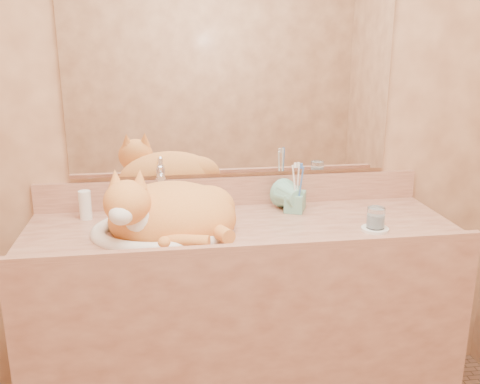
{
  "coord_description": "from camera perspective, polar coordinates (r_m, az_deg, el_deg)",
  "views": [
    {
      "loc": [
        -0.28,
        -1.14,
        1.53
      ],
      "look_at": [
        -0.01,
        0.7,
        0.99
      ],
      "focal_mm": 40.0,
      "sensor_mm": 36.0,
      "label": 1
    }
  ],
  "objects": [
    {
      "name": "vanity_counter",
      "position": [
        2.19,
        0.18,
        -14.14
      ],
      "size": [
        1.6,
        0.55,
        0.85
      ],
      "primitive_type": null,
      "color": "brown",
      "rests_on": "floor"
    },
    {
      "name": "water_glass",
      "position": [
        2.0,
        14.29,
        -2.68
      ],
      "size": [
        0.06,
        0.06,
        0.08
      ],
      "primitive_type": "cylinder",
      "color": "white",
      "rests_on": "saucer"
    },
    {
      "name": "soap_dispenser",
      "position": [
        2.11,
        5.7,
        -0.28
      ],
      "size": [
        0.1,
        0.1,
        0.17
      ],
      "primitive_type": "imported",
      "rotation": [
        0.0,
        0.0,
        -0.4
      ],
      "color": "#71B59F",
      "rests_on": "vanity_counter"
    },
    {
      "name": "mirror",
      "position": [
        2.15,
        -0.88,
        12.49
      ],
      "size": [
        1.3,
        0.02,
        0.8
      ],
      "primitive_type": "cube",
      "color": "white",
      "rests_on": "wall_back"
    },
    {
      "name": "toothbrushes",
      "position": [
        2.11,
        6.21,
        0.91
      ],
      "size": [
        0.03,
        0.03,
        0.21
      ],
      "primitive_type": null,
      "color": "white",
      "rests_on": "toothbrush_cup"
    },
    {
      "name": "sink_basin",
      "position": [
        1.94,
        -8.32,
        -2.02
      ],
      "size": [
        0.58,
        0.51,
        0.16
      ],
      "primitive_type": null,
      "rotation": [
        0.0,
        0.0,
        0.2
      ],
      "color": "white",
      "rests_on": "vanity_counter"
    },
    {
      "name": "wall_back",
      "position": [
        2.18,
        -0.9,
        8.83
      ],
      "size": [
        2.4,
        0.02,
        2.5
      ],
      "primitive_type": "cube",
      "color": "#996545",
      "rests_on": "ground"
    },
    {
      "name": "faucet",
      "position": [
        2.12,
        -8.38,
        -0.07
      ],
      "size": [
        0.05,
        0.13,
        0.18
      ],
      "primitive_type": null,
      "rotation": [
        0.0,
        0.0,
        0.06
      ],
      "color": "white",
      "rests_on": "vanity_counter"
    },
    {
      "name": "cat",
      "position": [
        1.92,
        -7.83,
        -2.02
      ],
      "size": [
        0.52,
        0.44,
        0.26
      ],
      "primitive_type": null,
      "rotation": [
        0.0,
        0.0,
        -0.14
      ],
      "color": "orange",
      "rests_on": "sink_basin"
    },
    {
      "name": "toothbrush_cup",
      "position": [
        2.13,
        6.15,
        -0.89
      ],
      "size": [
        0.16,
        0.16,
        0.11
      ],
      "primitive_type": "imported",
      "rotation": [
        0.0,
        0.0,
        0.36
      ],
      "color": "#71B59F",
      "rests_on": "vanity_counter"
    },
    {
      "name": "saucer",
      "position": [
        2.02,
        14.2,
        -3.85
      ],
      "size": [
        0.1,
        0.1,
        0.01
      ],
      "primitive_type": "cylinder",
      "color": "white",
      "rests_on": "vanity_counter"
    },
    {
      "name": "lotion_bottle",
      "position": [
        2.15,
        -16.18,
        -1.34
      ],
      "size": [
        0.05,
        0.05,
        0.11
      ],
      "primitive_type": "cylinder",
      "color": "white",
      "rests_on": "vanity_counter"
    }
  ]
}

